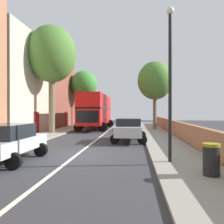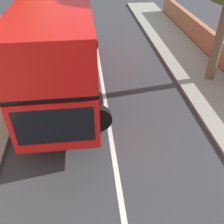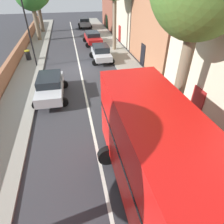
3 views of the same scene
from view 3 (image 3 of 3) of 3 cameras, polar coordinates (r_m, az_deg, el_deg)
The scene contains 13 objects.
ground_plane at distance 19.52m, azimuth -9.56°, elevation 12.46°, with size 84.00×84.00×0.00m, color #333338.
road_centre_line at distance 19.52m, azimuth -9.56°, elevation 12.47°, with size 0.16×54.00×0.01m, color silver.
sidewalk_left at distance 20.28m, azimuth 4.72°, elevation 13.87°, with size 2.60×60.00×0.12m, color gray.
sidewalk_right at distance 19.92m, azimuth -23.96°, elevation 10.57°, with size 2.60×60.00×0.12m, color gray.
terraced_houses_left at distance 20.16m, azimuth 16.78°, elevation 26.60°, with size 4.07×47.62×10.70m.
boundary_wall_right at distance 20.10m, azimuth -28.71°, elevation 11.35°, with size 0.36×54.00×1.32m, color #9E6647.
double_decker_bus at distance 6.10m, azimuth 18.96°, elevation -22.61°, with size 3.59×10.36×4.06m.
parked_car_red_left_0 at distance 27.86m, azimuth -5.81°, elevation 21.51°, with size 2.60×4.62×1.58m.
parked_car_grey_left_1 at distance 39.11m, azimuth -8.29°, elevation 25.25°, with size 2.57×4.33×1.62m.
parked_car_silver_right_2 at distance 14.71m, azimuth -18.16°, elevation 7.49°, with size 2.52×4.53×1.66m.
parked_car_silver_left_3 at distance 21.43m, azimuth -3.31°, elevation 17.54°, with size 2.41×4.02×1.63m.
lamppost_right at distance 20.58m, azimuth -24.11°, elevation 22.44°, with size 0.32×0.32×6.31m.
litter_bin_right at distance 23.32m, azimuth -24.04°, elevation 15.43°, with size 0.55×0.55×1.03m.
Camera 3 is at (0.73, 18.08, 7.32)m, focal length 30.30 mm.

